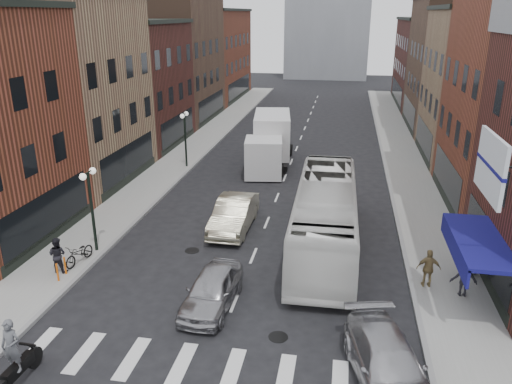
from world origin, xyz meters
TOP-DOWN VIEW (x-y plane):
  - ground at (0.00, 0.00)m, footprint 160.00×160.00m
  - sidewalk_left at (-8.50, 22.00)m, footprint 3.00×74.00m
  - sidewalk_right at (8.50, 22.00)m, footprint 3.00×74.00m
  - curb_left at (-7.00, 22.00)m, footprint 0.20×74.00m
  - curb_right at (7.00, 22.00)m, footprint 0.20×74.00m
  - crosswalk_stripes at (0.00, -3.00)m, footprint 12.00×2.20m
  - bldg_left_mid_a at (-14.99, 14.00)m, footprint 10.30×10.20m
  - bldg_left_mid_b at (-14.99, 24.00)m, footprint 10.30×10.20m
  - bldg_left_far_a at (-14.99, 35.00)m, footprint 10.30×12.20m
  - bldg_left_far_b at (-14.99, 49.00)m, footprint 10.30×16.20m
  - bldg_right_mid_b at (14.99, 24.00)m, footprint 10.30×10.20m
  - bldg_right_far_a at (14.99, 35.00)m, footprint 10.30×12.20m
  - bldg_right_far_b at (14.99, 49.00)m, footprint 10.30×16.20m
  - awning_blue at (8.93, 2.50)m, footprint 1.80×5.00m
  - billboard_sign at (8.59, 0.50)m, footprint 1.52×3.00m
  - streetlamp_near at (-7.40, 4.00)m, footprint 0.32×1.22m
  - streetlamp_far at (-7.40, 18.00)m, footprint 0.32×1.22m
  - bike_rack at (-7.60, 1.30)m, footprint 0.08×0.68m
  - box_truck at (-1.49, 19.72)m, footprint 3.30×8.74m
  - motorcycle_rider at (-5.50, -4.78)m, footprint 0.65×2.27m
  - transit_bus at (3.21, 6.51)m, footprint 2.94×11.90m
  - sedan_left_near at (-0.80, 0.52)m, footprint 1.92×4.31m
  - sedan_left_far at (-1.57, 7.90)m, footprint 1.83×5.08m
  - curb_car at (5.60, -2.73)m, footprint 3.12×5.29m
  - parked_bicycle at (-7.50, 2.65)m, footprint 0.92×1.86m
  - ped_left_solo at (-8.00, 1.76)m, footprint 0.78×0.46m
  - ped_right_a at (8.87, 2.83)m, footprint 1.04×0.53m
  - ped_right_b at (7.58, 3.30)m, footprint 0.97×0.50m
  - ped_right_c at (9.60, 4.75)m, footprint 0.79×0.53m

SIDE VIEW (x-z plane):
  - ground at x=0.00m, z-range 0.00..0.00m
  - curb_left at x=-7.00m, z-range -0.08..0.08m
  - curb_right at x=7.00m, z-range -0.08..0.08m
  - crosswalk_stripes at x=0.00m, z-range -0.01..0.01m
  - sidewalk_left at x=-8.50m, z-range 0.00..0.15m
  - sidewalk_right at x=8.50m, z-range 0.00..0.15m
  - bike_rack at x=-7.60m, z-range 0.15..0.95m
  - parked_bicycle at x=-7.50m, z-range 0.15..1.09m
  - curb_car at x=5.60m, z-range 0.00..1.44m
  - sedan_left_near at x=-0.80m, z-range 0.00..1.44m
  - sedan_left_far at x=-1.57m, z-range 0.00..1.67m
  - ped_right_c at x=9.60m, z-range 0.15..1.73m
  - ped_right_a at x=8.87m, z-range 0.15..1.74m
  - ped_left_solo at x=-8.00m, z-range 0.15..1.74m
  - ped_right_b at x=7.58m, z-range 0.15..1.79m
  - motorcycle_rider at x=-5.50m, z-range -0.07..2.24m
  - transit_bus at x=3.21m, z-range 0.00..3.30m
  - box_truck at x=-1.49m, z-range -0.02..3.66m
  - awning_blue at x=8.93m, z-range 2.24..3.02m
  - streetlamp_near at x=-7.40m, z-range 0.86..4.97m
  - streetlamp_far at x=-7.40m, z-range 0.86..4.97m
  - bldg_right_far_b at x=14.99m, z-range 0.00..10.30m
  - bldg_left_mid_b at x=-14.99m, z-range 0.00..10.30m
  - bldg_left_far_b at x=-14.99m, z-range 0.00..11.30m
  - bldg_right_mid_b at x=14.99m, z-range 0.00..11.30m
  - billboard_sign at x=8.59m, z-range 4.28..7.98m
  - bldg_right_far_a at x=14.99m, z-range 0.00..12.30m
  - bldg_left_mid_a at x=-14.99m, z-range 0.00..12.30m
  - bldg_left_far_a at x=-14.99m, z-range 0.00..13.30m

